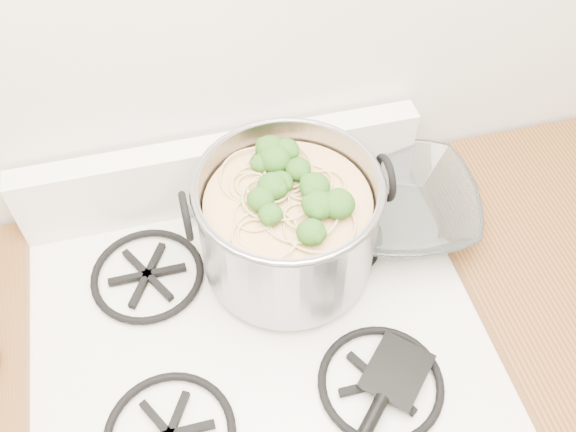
{
  "coord_description": "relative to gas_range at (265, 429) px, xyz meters",
  "views": [
    {
      "loc": [
        -0.08,
        0.73,
        1.88
      ],
      "look_at": [
        0.08,
        1.38,
        1.04
      ],
      "focal_mm": 40.0,
      "sensor_mm": 36.0,
      "label": 1
    }
  ],
  "objects": [
    {
      "name": "glass_bowl",
      "position": [
        0.31,
        0.16,
        0.5
      ],
      "size": [
        0.13,
        0.13,
        0.03
      ],
      "primitive_type": "imported",
      "rotation": [
        0.0,
        0.0,
        -0.18
      ],
      "color": "white",
      "rests_on": "gas_range"
    },
    {
      "name": "gas_range",
      "position": [
        0.0,
        0.0,
        0.0
      ],
      "size": [
        0.76,
        0.66,
        0.92
      ],
      "color": "white",
      "rests_on": "ground"
    },
    {
      "name": "stock_pot",
      "position": [
        0.08,
        0.12,
        0.59
      ],
      "size": [
        0.34,
        0.31,
        0.21
      ],
      "color": "gray",
      "rests_on": "gas_range"
    },
    {
      "name": "spatula",
      "position": [
        0.2,
        -0.14,
        0.5
      ],
      "size": [
        0.42,
        0.42,
        0.02
      ],
      "primitive_type": null,
      "rotation": [
        0.0,
        0.0,
        -0.78
      ],
      "color": "black",
      "rests_on": "gas_range"
    }
  ]
}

